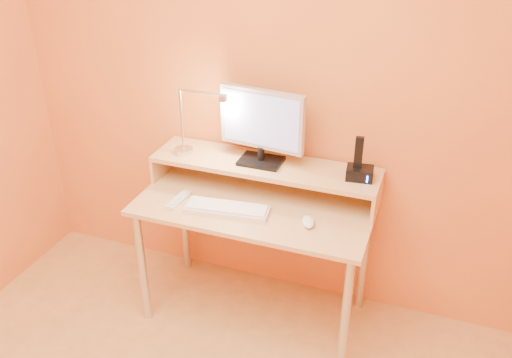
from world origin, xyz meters
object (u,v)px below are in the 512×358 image
at_px(phone_dock, 360,173).
at_px(keyboard, 227,209).
at_px(monitor_panel, 262,119).
at_px(lamp_base, 184,150).
at_px(mouse, 308,222).
at_px(remote_control, 179,200).

distance_m(phone_dock, keyboard, 0.68).
xyz_separation_m(monitor_panel, lamp_base, (-0.43, -0.04, -0.23)).
bearing_deg(lamp_base, mouse, -16.11).
distance_m(monitor_panel, mouse, 0.56).
relative_size(keyboard, mouse, 4.00).
distance_m(phone_dock, remote_control, 0.92).
bearing_deg(monitor_panel, mouse, -31.24).
bearing_deg(monitor_panel, remote_control, -135.11).
distance_m(monitor_panel, remote_control, 0.59).
relative_size(monitor_panel, remote_control, 2.49).
distance_m(lamp_base, phone_dock, 0.94).
distance_m(monitor_panel, phone_dock, 0.55).
bearing_deg(remote_control, monitor_panel, 42.22).
height_order(monitor_panel, remote_control, monitor_panel).
bearing_deg(lamp_base, phone_dock, 1.82).
bearing_deg(remote_control, keyboard, 3.74).
bearing_deg(phone_dock, remote_control, -169.57).
bearing_deg(mouse, monitor_panel, 120.91).
relative_size(lamp_base, mouse, 0.96).
bearing_deg(phone_dock, mouse, -133.15).
xyz_separation_m(monitor_panel, keyboard, (-0.08, -0.28, -0.39)).
xyz_separation_m(phone_dock, mouse, (-0.18, -0.25, -0.17)).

